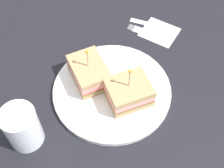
{
  "coord_description": "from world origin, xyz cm",
  "views": [
    {
      "loc": [
        13.32,
        -36.03,
        57.84
      ],
      "look_at": [
        0.0,
        0.0,
        3.16
      ],
      "focal_mm": 48.46,
      "sensor_mm": 36.0,
      "label": 1
    }
  ],
  "objects_px": {
    "drink_glass": "(23,128)",
    "napkin": "(160,32)",
    "fork": "(144,32)",
    "sandwich_half_back": "(129,92)",
    "plate": "(112,90)",
    "sandwich_half_front": "(89,72)",
    "knife": "(150,24)"
  },
  "relations": [
    {
      "from": "sandwich_half_front",
      "to": "drink_glass",
      "type": "xyz_separation_m",
      "value": [
        -0.07,
        -0.18,
        0.01
      ]
    },
    {
      "from": "fork",
      "to": "plate",
      "type": "bearing_deg",
      "value": -93.57
    },
    {
      "from": "sandwich_half_back",
      "to": "napkin",
      "type": "relative_size",
      "value": 1.33
    },
    {
      "from": "drink_glass",
      "to": "knife",
      "type": "bearing_deg",
      "value": 70.63
    },
    {
      "from": "plate",
      "to": "drink_glass",
      "type": "relative_size",
      "value": 2.81
    },
    {
      "from": "sandwich_half_back",
      "to": "fork",
      "type": "relative_size",
      "value": 1.0
    },
    {
      "from": "fork",
      "to": "drink_glass",
      "type": "bearing_deg",
      "value": -110.08
    },
    {
      "from": "drink_glass",
      "to": "napkin",
      "type": "xyz_separation_m",
      "value": [
        0.18,
        0.39,
        -0.04
      ]
    },
    {
      "from": "plate",
      "to": "napkin",
      "type": "distance_m",
      "value": 0.23
    },
    {
      "from": "sandwich_half_front",
      "to": "drink_glass",
      "type": "bearing_deg",
      "value": -110.51
    },
    {
      "from": "napkin",
      "to": "fork",
      "type": "bearing_deg",
      "value": -159.6
    },
    {
      "from": "fork",
      "to": "napkin",
      "type": "bearing_deg",
      "value": 20.4
    },
    {
      "from": "knife",
      "to": "sandwich_half_front",
      "type": "bearing_deg",
      "value": -108.48
    },
    {
      "from": "fork",
      "to": "knife",
      "type": "height_order",
      "value": "same"
    },
    {
      "from": "napkin",
      "to": "knife",
      "type": "relative_size",
      "value": 0.71
    },
    {
      "from": "drink_glass",
      "to": "fork",
      "type": "height_order",
      "value": "drink_glass"
    },
    {
      "from": "sandwich_half_back",
      "to": "fork",
      "type": "distance_m",
      "value": 0.22
    },
    {
      "from": "sandwich_half_front",
      "to": "knife",
      "type": "distance_m",
      "value": 0.25
    },
    {
      "from": "plate",
      "to": "drink_glass",
      "type": "xyz_separation_m",
      "value": [
        -0.12,
        -0.17,
        0.04
      ]
    },
    {
      "from": "plate",
      "to": "sandwich_half_front",
      "type": "xyz_separation_m",
      "value": [
        -0.06,
        0.01,
        0.03
      ]
    },
    {
      "from": "sandwich_half_front",
      "to": "napkin",
      "type": "height_order",
      "value": "sandwich_half_front"
    },
    {
      "from": "napkin",
      "to": "plate",
      "type": "bearing_deg",
      "value": -103.27
    },
    {
      "from": "drink_glass",
      "to": "napkin",
      "type": "height_order",
      "value": "drink_glass"
    },
    {
      "from": "drink_glass",
      "to": "fork",
      "type": "xyz_separation_m",
      "value": [
        0.14,
        0.38,
        -0.04
      ]
    },
    {
      "from": "drink_glass",
      "to": "napkin",
      "type": "relative_size",
      "value": 1.06
    },
    {
      "from": "fork",
      "to": "sandwich_half_front",
      "type": "bearing_deg",
      "value": -109.7
    },
    {
      "from": "sandwich_half_front",
      "to": "sandwich_half_back",
      "type": "distance_m",
      "value": 0.1
    },
    {
      "from": "sandwich_half_front",
      "to": "drink_glass",
      "type": "relative_size",
      "value": 1.26
    },
    {
      "from": "sandwich_half_back",
      "to": "drink_glass",
      "type": "xyz_separation_m",
      "value": [
        -0.17,
        -0.16,
        0.01
      ]
    },
    {
      "from": "drink_glass",
      "to": "sandwich_half_back",
      "type": "bearing_deg",
      "value": 43.4
    },
    {
      "from": "plate",
      "to": "knife",
      "type": "height_order",
      "value": "plate"
    },
    {
      "from": "sandwich_half_front",
      "to": "plate",
      "type": "bearing_deg",
      "value": -8.95
    }
  ]
}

